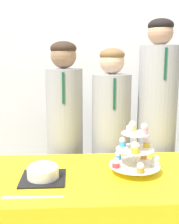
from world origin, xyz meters
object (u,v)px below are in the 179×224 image
(student_2, at_px, (156,134))
(student_1, at_px, (111,147))
(round_cake, at_px, (43,171))
(cake_knife, at_px, (22,198))
(student_0, at_px, (65,144))
(cupcake_stand, at_px, (135,151))

(student_2, bearing_deg, student_1, -180.00)
(round_cake, xyz_separation_m, cake_knife, (-0.08, -0.21, -0.04))
(student_1, bearing_deg, student_2, 0.00)
(round_cake, bearing_deg, student_0, 80.64)
(student_0, distance_m, student_2, 0.72)
(cupcake_stand, height_order, student_1, student_1)
(student_0, bearing_deg, round_cake, -99.36)
(cake_knife, bearing_deg, student_0, 77.56)
(student_0, bearing_deg, cake_knife, -102.15)
(round_cake, bearing_deg, student_2, 37.31)
(cupcake_stand, bearing_deg, cake_knife, -155.77)
(round_cake, xyz_separation_m, cupcake_stand, (0.53, 0.06, 0.09))
(student_0, relative_size, student_2, 0.90)
(round_cake, relative_size, student_0, 0.16)
(cake_knife, xyz_separation_m, student_0, (0.18, 0.83, 0.01))
(student_0, bearing_deg, cupcake_stand, -52.93)
(round_cake, xyz_separation_m, student_0, (0.10, 0.62, -0.03))
(student_1, bearing_deg, cupcake_stand, -83.21)
(round_cake, height_order, cake_knife, round_cake)
(student_1, height_order, student_2, student_2)
(round_cake, distance_m, student_2, 1.02)
(student_1, xyz_separation_m, student_2, (0.35, 0.00, 0.11))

